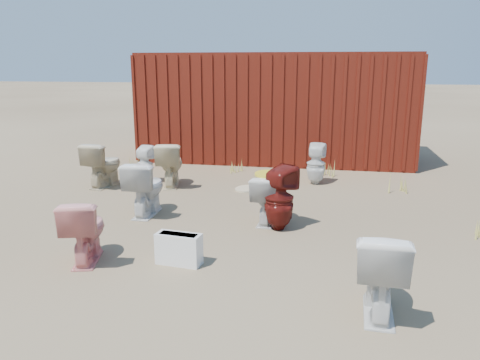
% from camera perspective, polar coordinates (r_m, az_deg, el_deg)
% --- Properties ---
extents(ground, '(100.00, 100.00, 0.00)m').
position_cam_1_polar(ground, '(6.27, -1.02, -6.18)').
color(ground, brown).
rests_on(ground, ground).
extents(shipping_container, '(6.00, 2.40, 2.40)m').
position_cam_1_polar(shipping_container, '(11.07, 4.47, 8.92)').
color(shipping_container, '#4C180C').
rests_on(shipping_container, ground).
extents(toilet_front_pink, '(0.58, 0.80, 0.74)m').
position_cam_1_polar(toilet_front_pink, '(5.50, -18.40, -5.77)').
color(toilet_front_pink, pink).
rests_on(toilet_front_pink, ground).
extents(toilet_front_c, '(0.46, 0.80, 0.81)m').
position_cam_1_polar(toilet_front_c, '(6.96, -11.44, -0.93)').
color(toilet_front_c, silver).
rests_on(toilet_front_c, ground).
extents(toilet_front_maroon, '(0.54, 0.55, 0.86)m').
position_cam_1_polar(toilet_front_maroon, '(6.21, 4.79, -2.24)').
color(toilet_front_maroon, '#601510').
rests_on(toilet_front_maroon, ground).
extents(toilet_front_e, '(0.48, 0.80, 0.80)m').
position_cam_1_polar(toilet_front_e, '(4.33, 16.72, -10.63)').
color(toilet_front_e, white).
rests_on(toilet_front_e, ground).
extents(toilet_back_a, '(0.34, 0.34, 0.70)m').
position_cam_1_polar(toilet_back_a, '(8.82, -11.56, 1.83)').
color(toilet_back_a, white).
rests_on(toilet_back_a, ground).
extents(toilet_back_beige_left, '(0.57, 0.85, 0.81)m').
position_cam_1_polar(toilet_back_beige_left, '(8.77, -16.30, 1.83)').
color(toilet_back_beige_left, '#C8B792').
rests_on(toilet_back_beige_left, ground).
extents(toilet_back_beige_right, '(0.59, 0.86, 0.81)m').
position_cam_1_polar(toilet_back_beige_right, '(8.54, -8.51, 1.92)').
color(toilet_back_beige_right, beige).
rests_on(toilet_back_beige_right, ground).
extents(toilet_back_yellowlid, '(0.42, 0.70, 0.69)m').
position_cam_1_polar(toilet_back_yellowlid, '(6.49, 3.32, -2.31)').
color(toilet_back_yellowlid, silver).
rests_on(toilet_back_yellowlid, ground).
extents(toilet_back_e, '(0.38, 0.39, 0.75)m').
position_cam_1_polar(toilet_back_e, '(8.70, 9.24, 1.94)').
color(toilet_back_e, white).
rests_on(toilet_back_e, ground).
extents(yellow_lid, '(0.35, 0.44, 0.02)m').
position_cam_1_polar(yellow_lid, '(6.40, 3.36, 0.75)').
color(yellow_lid, gold).
rests_on(yellow_lid, toilet_back_yellowlid).
extents(loose_tank, '(0.52, 0.26, 0.35)m').
position_cam_1_polar(loose_tank, '(5.26, -7.46, -8.32)').
color(loose_tank, white).
rests_on(loose_tank, ground).
extents(loose_lid_near, '(0.51, 0.58, 0.02)m').
position_cam_1_polar(loose_lid_near, '(8.30, 0.79, -1.06)').
color(loose_lid_near, '#C5B68E').
rests_on(loose_lid_near, ground).
extents(loose_lid_far, '(0.58, 0.59, 0.02)m').
position_cam_1_polar(loose_lid_far, '(10.27, -11.72, 1.57)').
color(loose_lid_far, beige).
rests_on(loose_lid_far, ground).
extents(weed_clump_a, '(0.36, 0.36, 0.34)m').
position_cam_1_polar(weed_clump_a, '(9.72, -12.53, 1.79)').
color(weed_clump_a, '#A49B41').
rests_on(weed_clump_a, ground).
extents(weed_clump_b, '(0.32, 0.32, 0.31)m').
position_cam_1_polar(weed_clump_b, '(8.40, 2.37, 0.13)').
color(weed_clump_b, '#A49B41').
rests_on(weed_clump_b, ground).
extents(weed_clump_c, '(0.36, 0.36, 0.33)m').
position_cam_1_polar(weed_clump_c, '(8.59, 18.77, -0.24)').
color(weed_clump_c, '#A49B41').
rests_on(weed_clump_c, ground).
extents(weed_clump_d, '(0.30, 0.30, 0.23)m').
position_cam_1_polar(weed_clump_d, '(9.60, -0.72, 1.66)').
color(weed_clump_d, '#A49B41').
rests_on(weed_clump_d, ground).
extents(weed_clump_e, '(0.34, 0.34, 0.29)m').
position_cam_1_polar(weed_clump_e, '(9.48, 10.44, 1.43)').
color(weed_clump_e, '#A49B41').
rests_on(weed_clump_e, ground).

